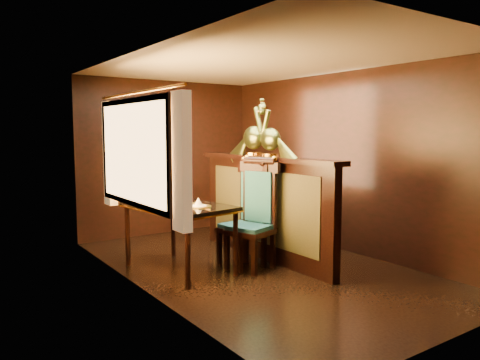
# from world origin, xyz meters

# --- Properties ---
(ground) EXTENTS (5.00, 5.00, 0.00)m
(ground) POSITION_xyz_m (0.00, 0.00, 0.00)
(ground) COLOR black
(ground) RESTS_ON ground
(room_shell) EXTENTS (3.04, 5.04, 2.52)m
(room_shell) POSITION_xyz_m (-0.09, 0.02, 1.58)
(room_shell) COLOR black
(room_shell) RESTS_ON ground
(partition) EXTENTS (0.26, 2.70, 1.36)m
(partition) POSITION_xyz_m (0.32, 0.30, 0.71)
(partition) COLOR black
(partition) RESTS_ON ground
(dining_table) EXTENTS (1.03, 1.49, 1.01)m
(dining_table) POSITION_xyz_m (-0.86, 0.45, 0.74)
(dining_table) COLOR black
(dining_table) RESTS_ON ground
(chair_left) EXTENTS (0.64, 0.65, 1.38)m
(chair_left) POSITION_xyz_m (-0.01, 0.05, 0.72)
(chair_left) COLOR black
(chair_left) RESTS_ON ground
(chair_right) EXTENTS (0.54, 0.56, 1.36)m
(chair_right) POSITION_xyz_m (-0.01, 0.19, 0.71)
(chair_right) COLOR black
(chair_right) RESTS_ON ground
(peacock_left) EXTENTS (0.22, 0.58, 0.70)m
(peacock_left) POSITION_xyz_m (0.33, 0.19, 1.71)
(peacock_left) COLOR #194C33
(peacock_left) RESTS_ON partition
(peacock_right) EXTENTS (0.23, 0.63, 0.75)m
(peacock_right) POSITION_xyz_m (0.33, 0.55, 1.73)
(peacock_right) COLOR #194C33
(peacock_right) RESTS_ON partition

